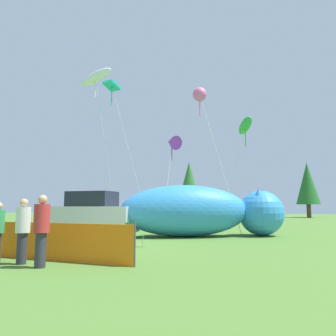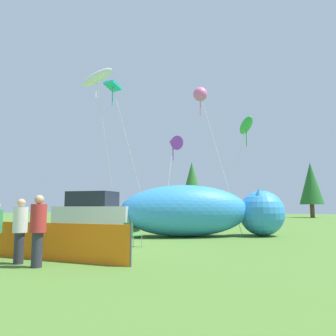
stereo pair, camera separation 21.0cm
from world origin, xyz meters
name	(u,v)px [view 2 (the right image)]	position (x,y,z in m)	size (l,w,h in m)	color
ground_plane	(94,245)	(0.00, 0.00, 0.00)	(120.00, 120.00, 0.00)	#4C752D
parked_car	(95,215)	(-2.54, 3.09, 1.10)	(4.40, 2.32, 2.28)	#B7BCC1
folding_chair	(131,233)	(1.59, 0.21, 0.52)	(0.65, 0.65, 0.91)	#267F33
inflatable_cat	(201,213)	(2.39, 5.39, 1.20)	(7.98, 6.29, 2.60)	#338CD8
safety_fence	(12,239)	(-0.25, -3.52, 0.53)	(8.19, 0.70, 1.16)	orange
spectator_in_yellow_shirt	(38,227)	(1.75, -4.33, 0.99)	(0.40, 0.40, 1.81)	#2D2D38
spectator_in_blue_shirt	(20,228)	(0.91, -4.18, 0.94)	(0.38, 0.38, 1.73)	#2D2D38
kite_teal_diamond	(113,89)	(-3.81, 6.14, 9.01)	(2.63, 1.91, 9.48)	silver
kite_purple_delta	(173,142)	(-1.40, 9.92, 5.97)	(1.65, 3.08, 6.60)	silver
kite_pink_octopus	(200,95)	(1.68, 7.35, 8.13)	(2.72, 0.84, 8.59)	silver
kite_white_ghost	(96,78)	(-4.46, 5.21, 9.53)	(3.09, 2.82, 10.04)	silver
kite_green_fish	(246,126)	(3.93, 9.13, 6.38)	(2.23, 2.14, 6.96)	silver
horizon_tree_east	(192,183)	(-10.27, 34.42, 4.99)	(3.41, 3.41, 8.13)	brown
horizon_tree_west	(311,183)	(5.71, 38.09, 4.60)	(3.14, 3.14, 7.49)	brown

